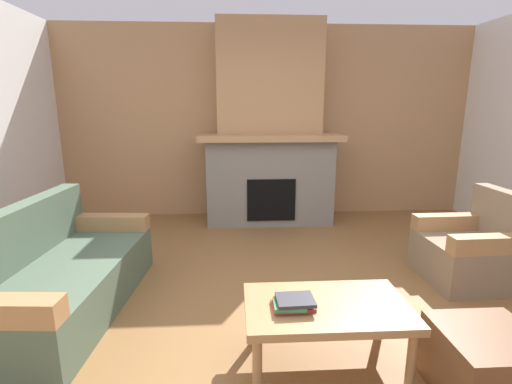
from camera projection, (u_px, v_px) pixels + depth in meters
ground at (299, 320)px, 2.89m from camera, size 9.00×9.00×0.00m
wall_back_wood_panel at (267, 123)px, 5.50m from camera, size 6.00×0.12×2.70m
fireplace at (269, 138)px, 5.18m from camera, size 1.90×0.82×2.70m
couch at (59, 277)px, 2.98m from camera, size 0.97×1.86×0.85m
armchair at (473, 250)px, 3.49m from camera, size 0.78×0.78×0.85m
coffee_table at (326, 312)px, 2.31m from camera, size 1.00×0.60×0.43m
ottoman at (486, 366)px, 2.09m from camera, size 0.52×0.52×0.40m
book_stack_near_edge at (293, 303)px, 2.24m from camera, size 0.26×0.19×0.07m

